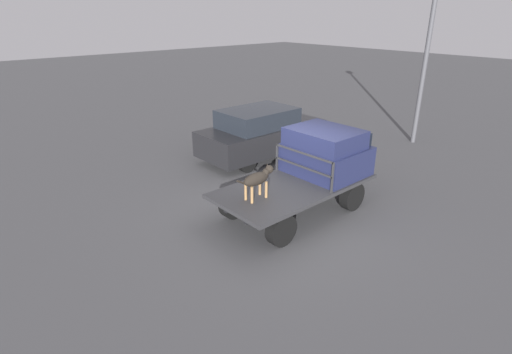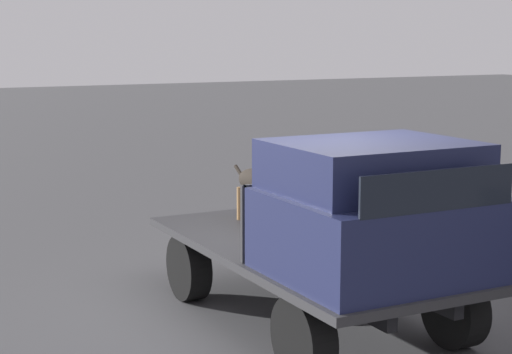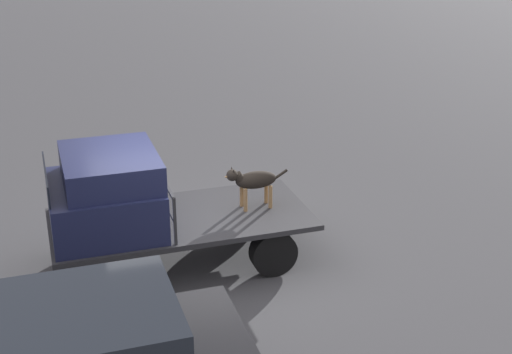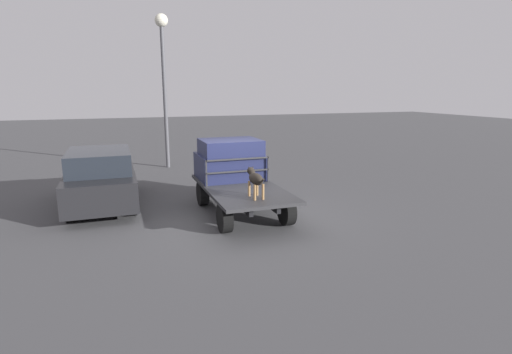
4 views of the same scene
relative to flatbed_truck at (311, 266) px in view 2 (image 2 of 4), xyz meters
name	(u,v)px [view 2 (image 2 of 4)]	position (x,y,z in m)	size (l,w,h in m)	color
ground_plane	(310,321)	(0.00, 0.00, -0.56)	(80.00, 80.00, 0.00)	#474749
flatbed_truck	(311,266)	(0.00, 0.00, 0.00)	(3.87, 1.89, 0.76)	black
truck_cab	(377,212)	(1.07, 0.00, 0.73)	(1.55, 1.77, 1.13)	#1E2347
truck_headboard	(326,203)	(0.26, 0.00, 0.67)	(0.04, 1.77, 0.71)	#2D2D30
dog	(258,183)	(-1.13, 0.01, 0.65)	(1.02, 0.27, 0.70)	#9E7547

